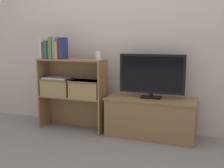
# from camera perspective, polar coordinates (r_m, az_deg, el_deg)

# --- Properties ---
(ground_plane) EXTENTS (16.00, 16.00, 0.00)m
(ground_plane) POSITION_cam_1_polar(r_m,az_deg,el_deg) (2.99, -0.89, -11.46)
(ground_plane) COLOR gray
(wall_back) EXTENTS (10.00, 0.05, 2.40)m
(wall_back) POSITION_cam_1_polar(r_m,az_deg,el_deg) (3.20, 1.84, 11.82)
(wall_back) COLOR beige
(wall_back) RESTS_ON ground_plane
(tv_stand) EXTENTS (0.98, 0.41, 0.44)m
(tv_stand) POSITION_cam_1_polar(r_m,az_deg,el_deg) (2.98, 8.40, -7.15)
(tv_stand) COLOR olive
(tv_stand) RESTS_ON ground_plane
(tv) EXTENTS (0.72, 0.14, 0.48)m
(tv) POSITION_cam_1_polar(r_m,az_deg,el_deg) (2.88, 8.62, 1.99)
(tv) COLOR black
(tv) RESTS_ON tv_stand
(bookshelf_lower_tier) EXTENTS (0.81, 0.26, 0.41)m
(bookshelf_lower_tier) POSITION_cam_1_polar(r_m,az_deg,el_deg) (3.28, -8.13, -4.96)
(bookshelf_lower_tier) COLOR olive
(bookshelf_lower_tier) RESTS_ON ground_plane
(bookshelf_upper_tier) EXTENTS (0.81, 0.26, 0.44)m
(bookshelf_upper_tier) POSITION_cam_1_polar(r_m,az_deg,el_deg) (3.20, -8.29, 2.48)
(bookshelf_upper_tier) COLOR olive
(bookshelf_upper_tier) RESTS_ON bookshelf_lower_tier
(book_ivory) EXTENTS (0.03, 0.12, 0.23)m
(book_ivory) POSITION_cam_1_polar(r_m,az_deg,el_deg) (3.30, -14.71, 7.43)
(book_ivory) COLOR silver
(book_ivory) RESTS_ON bookshelf_upper_tier
(book_plum) EXTENTS (0.03, 0.15, 0.20)m
(book_plum) POSITION_cam_1_polar(r_m,az_deg,el_deg) (3.28, -14.23, 7.15)
(book_plum) COLOR #6B2D66
(book_plum) RESTS_ON bookshelf_upper_tier
(book_forest) EXTENTS (0.04, 0.15, 0.21)m
(book_forest) POSITION_cam_1_polar(r_m,az_deg,el_deg) (3.26, -13.67, 7.28)
(book_forest) COLOR #286638
(book_forest) RESTS_ON bookshelf_upper_tier
(book_teal) EXTENTS (0.02, 0.12, 0.22)m
(book_teal) POSITION_cam_1_polar(r_m,az_deg,el_deg) (3.24, -13.18, 7.34)
(book_teal) COLOR #1E7075
(book_teal) RESTS_ON bookshelf_upper_tier
(book_olive) EXTENTS (0.04, 0.16, 0.26)m
(book_olive) POSITION_cam_1_polar(r_m,az_deg,el_deg) (3.22, -12.69, 7.69)
(book_olive) COLOR olive
(book_olive) RESTS_ON bookshelf_upper_tier
(book_skyblue) EXTENTS (0.03, 0.12, 0.25)m
(book_skyblue) POSITION_cam_1_polar(r_m,az_deg,el_deg) (3.20, -12.09, 7.65)
(book_skyblue) COLOR #709ECC
(book_skyblue) RESTS_ON bookshelf_upper_tier
(book_mustard) EXTENTS (0.03, 0.15, 0.21)m
(book_mustard) POSITION_cam_1_polar(r_m,az_deg,el_deg) (3.18, -11.48, 7.23)
(book_mustard) COLOR gold
(book_mustard) RESTS_ON bookshelf_upper_tier
(book_maroon) EXTENTS (0.02, 0.14, 0.24)m
(book_maroon) POSITION_cam_1_polar(r_m,az_deg,el_deg) (3.17, -11.02, 7.54)
(book_maroon) COLOR maroon
(book_maroon) RESTS_ON bookshelf_upper_tier
(book_navy) EXTENTS (0.03, 0.15, 0.25)m
(book_navy) POSITION_cam_1_polar(r_m,az_deg,el_deg) (3.15, -10.51, 7.66)
(book_navy) COLOR navy
(book_navy) RESTS_ON bookshelf_upper_tier
(baby_monitor) EXTENTS (0.05, 0.03, 0.12)m
(baby_monitor) POSITION_cam_1_polar(r_m,az_deg,el_deg) (2.98, -2.97, 6.23)
(baby_monitor) COLOR white
(baby_monitor) RESTS_ON bookshelf_upper_tier
(storage_basket_left) EXTENTS (0.37, 0.23, 0.20)m
(storage_basket_left) POSITION_cam_1_polar(r_m,az_deg,el_deg) (3.26, -11.79, -0.46)
(storage_basket_left) COLOR tan
(storage_basket_left) RESTS_ON bookshelf_lower_tier
(storage_basket_right) EXTENTS (0.37, 0.23, 0.20)m
(storage_basket_right) POSITION_cam_1_polar(r_m,az_deg,el_deg) (3.08, -5.66, -0.89)
(storage_basket_right) COLOR tan
(storage_basket_right) RESTS_ON bookshelf_lower_tier
(laptop) EXTENTS (0.31, 0.21, 0.02)m
(laptop) POSITION_cam_1_polar(r_m,az_deg,el_deg) (3.25, -11.85, 1.29)
(laptop) COLOR #BCBCC1
(laptop) RESTS_ON storage_basket_left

